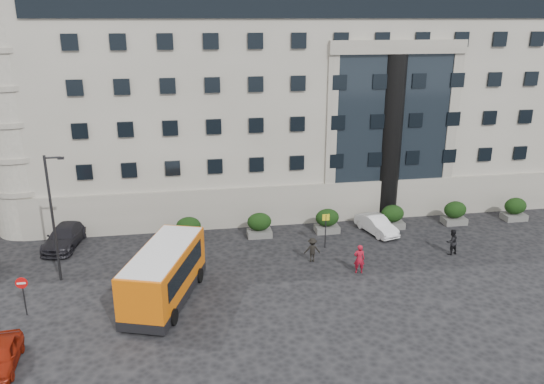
{
  "coord_description": "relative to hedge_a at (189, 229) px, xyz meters",
  "views": [
    {
      "loc": [
        -3.94,
        -28.42,
        15.57
      ],
      "look_at": [
        1.37,
        3.14,
        5.0
      ],
      "focal_mm": 35.0,
      "sensor_mm": 36.0,
      "label": 1
    }
  ],
  "objects": [
    {
      "name": "hedge_d",
      "position": [
        15.6,
        0.0,
        0.0
      ],
      "size": [
        1.8,
        1.26,
        1.84
      ],
      "color": "#555553",
      "rests_on": "ground"
    },
    {
      "name": "entrance_column",
      "position": [
        16.0,
        2.5,
        5.57
      ],
      "size": [
        1.8,
        1.8,
        13.0
      ],
      "primitive_type": "cylinder",
      "color": "black",
      "rests_on": "ground"
    },
    {
      "name": "hedge_f",
      "position": [
        26.0,
        0.0,
        0.0
      ],
      "size": [
        1.8,
        1.26,
        1.84
      ],
      "color": "#555553",
      "rests_on": "ground"
    },
    {
      "name": "hedge_c",
      "position": [
        10.4,
        0.0,
        0.0
      ],
      "size": [
        1.8,
        1.26,
        1.84
      ],
      "color": "#555553",
      "rests_on": "ground"
    },
    {
      "name": "pedestrian_c",
      "position": [
        8.07,
        -4.79,
        -0.09
      ],
      "size": [
        1.14,
        0.72,
        1.67
      ],
      "primitive_type": "imported",
      "rotation": [
        0.0,
        0.0,
        3.04
      ],
      "color": "black",
      "rests_on": "ground"
    },
    {
      "name": "bus_stop_sign",
      "position": [
        9.5,
        -2.8,
        0.8
      ],
      "size": [
        0.5,
        0.08,
        2.52
      ],
      "color": "#262628",
      "rests_on": "ground"
    },
    {
      "name": "minibus",
      "position": [
        -1.49,
        -8.39,
        0.81
      ],
      "size": [
        4.9,
        8.02,
        3.16
      ],
      "rotation": [
        0.0,
        0.0,
        -0.32
      ],
      "color": "#D85F0A",
      "rests_on": "ground"
    },
    {
      "name": "hedge_b",
      "position": [
        5.2,
        0.0,
        0.0
      ],
      "size": [
        1.8,
        1.26,
        1.84
      ],
      "color": "#555553",
      "rests_on": "ground"
    },
    {
      "name": "parked_car_a",
      "position": [
        -8.88,
        -13.44,
        -0.31
      ],
      "size": [
        1.69,
        3.74,
        1.25
      ],
      "primitive_type": "imported",
      "rotation": [
        0.0,
        0.0,
        0.06
      ],
      "color": "maroon",
      "rests_on": "ground"
    },
    {
      "name": "white_taxi",
      "position": [
        14.03,
        -0.8,
        -0.27
      ],
      "size": [
        2.45,
        4.25,
        1.32
      ],
      "primitive_type": "imported",
      "rotation": [
        0.0,
        0.0,
        0.28
      ],
      "color": "white",
      "rests_on": "ground"
    },
    {
      "name": "parked_car_d",
      "position": [
        -9.65,
        6.67,
        -0.15
      ],
      "size": [
        3.5,
        5.96,
        1.56
      ],
      "primitive_type": "imported",
      "rotation": [
        0.0,
        0.0,
        0.17
      ],
      "color": "black",
      "rests_on": "ground"
    },
    {
      "name": "hedge_a",
      "position": [
        0.0,
        0.0,
        0.0
      ],
      "size": [
        1.8,
        1.26,
        1.84
      ],
      "color": "#555553",
      "rests_on": "ground"
    },
    {
      "name": "parked_car_c",
      "position": [
        -8.72,
        0.57,
        -0.19
      ],
      "size": [
        2.83,
        5.38,
        1.49
      ],
      "primitive_type": "imported",
      "rotation": [
        0.0,
        0.0,
        -0.15
      ],
      "color": "black",
      "rests_on": "ground"
    },
    {
      "name": "red_truck",
      "position": [
        -8.0,
        9.18,
        0.43
      ],
      "size": [
        2.35,
        4.94,
        2.66
      ],
      "rotation": [
        0.0,
        0.0,
        0.0
      ],
      "color": "maroon",
      "rests_on": "ground"
    },
    {
      "name": "ground",
      "position": [
        4.0,
        -7.8,
        -0.93
      ],
      "size": [
        120.0,
        120.0,
        0.0
      ],
      "primitive_type": "plane",
      "color": "black",
      "rests_on": "ground"
    },
    {
      "name": "no_entry_sign",
      "position": [
        -9.0,
        -8.84,
        0.72
      ],
      "size": [
        0.64,
        0.16,
        2.32
      ],
      "color": "#262628",
      "rests_on": "ground"
    },
    {
      "name": "pedestrian_a",
      "position": [
        10.62,
        -6.92,
        0.03
      ],
      "size": [
        0.77,
        0.58,
        1.92
      ],
      "primitive_type": "imported",
      "rotation": [
        0.0,
        0.0,
        2.96
      ],
      "color": "maroon",
      "rests_on": "ground"
    },
    {
      "name": "hedge_e",
      "position": [
        20.8,
        0.0,
        0.0
      ],
      "size": [
        1.8,
        1.26,
        1.84
      ],
      "color": "#555553",
      "rests_on": "ground"
    },
    {
      "name": "civic_building",
      "position": [
        10.0,
        14.2,
        8.07
      ],
      "size": [
        44.0,
        24.0,
        18.0
      ],
      "primitive_type": "cube",
      "color": "gray",
      "rests_on": "ground"
    },
    {
      "name": "street_lamp",
      "position": [
        -7.94,
        -4.8,
        3.44
      ],
      "size": [
        1.16,
        0.18,
        8.0
      ],
      "color": "#262628",
      "rests_on": "ground"
    },
    {
      "name": "pedestrian_b",
      "position": [
        17.79,
        -5.28,
        -0.02
      ],
      "size": [
        1.03,
        0.88,
        1.83
      ],
      "primitive_type": "imported",
      "rotation": [
        0.0,
        0.0,
        3.38
      ],
      "color": "black",
      "rests_on": "ground"
    }
  ]
}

